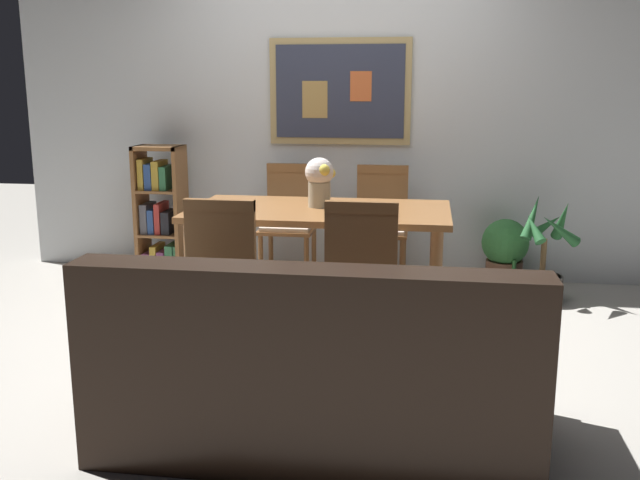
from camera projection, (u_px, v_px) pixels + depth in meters
ground_plane at (310, 337)px, 4.31m from camera, size 12.00×12.00×0.00m
wall_back_with_painting at (342, 110)px, 5.53m from camera, size 5.20×0.14×2.60m
dining_table at (319, 221)px, 4.58m from camera, size 1.65×0.91×0.72m
dining_chair_far_right at (381, 217)px, 5.27m from camera, size 0.40×0.41×0.91m
dining_chair_near_left at (226, 264)px, 3.90m from camera, size 0.40×0.41×0.91m
dining_chair_near_right at (362, 267)px, 3.83m from camera, size 0.40×0.41×0.91m
dining_chair_far_left at (290, 214)px, 5.37m from camera, size 0.40×0.41×0.91m
leather_couch at (314, 375)px, 2.98m from camera, size 1.80×0.84×0.84m
bookshelf at (161, 218)px, 5.59m from camera, size 0.36×0.28×1.04m
potted_ivy at (505, 251)px, 5.31m from camera, size 0.35×0.35×0.59m
potted_palm at (543, 265)px, 4.97m from camera, size 0.41×0.43×0.76m
flower_vase at (320, 179)px, 4.58m from camera, size 0.19×0.20×0.32m
tv_remote at (387, 212)px, 4.36m from camera, size 0.05×0.16×0.02m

